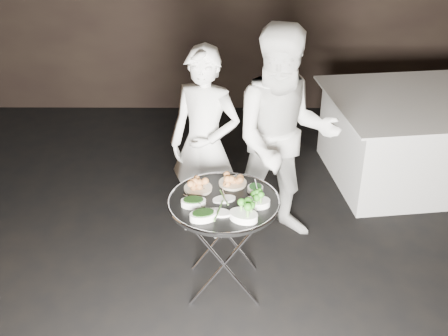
{
  "coord_description": "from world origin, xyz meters",
  "views": [
    {
      "loc": [
        0.02,
        -3.19,
        2.88
      ],
      "look_at": [
        0.0,
        0.23,
        0.95
      ],
      "focal_mm": 45.0,
      "sensor_mm": 36.0,
      "label": 1
    }
  ],
  "objects_px": {
    "serving_tray": "(224,202)",
    "dining_table": "(404,139)",
    "waiter_right": "(284,138)",
    "waiter_left": "(205,145)",
    "tray_stand": "(224,241)"
  },
  "relations": [
    {
      "from": "waiter_right",
      "to": "dining_table",
      "type": "height_order",
      "value": "waiter_right"
    },
    {
      "from": "tray_stand",
      "to": "serving_tray",
      "type": "relative_size",
      "value": 0.96
    },
    {
      "from": "waiter_left",
      "to": "dining_table",
      "type": "xyz_separation_m",
      "value": [
        1.91,
        0.9,
        -0.39
      ]
    },
    {
      "from": "tray_stand",
      "to": "dining_table",
      "type": "height_order",
      "value": "dining_table"
    },
    {
      "from": "dining_table",
      "to": "serving_tray",
      "type": "bearing_deg",
      "value": -136.69
    },
    {
      "from": "serving_tray",
      "to": "dining_table",
      "type": "height_order",
      "value": "dining_table"
    },
    {
      "from": "serving_tray",
      "to": "waiter_left",
      "type": "height_order",
      "value": "waiter_left"
    },
    {
      "from": "serving_tray",
      "to": "waiter_right",
      "type": "relative_size",
      "value": 0.43
    },
    {
      "from": "tray_stand",
      "to": "dining_table",
      "type": "bearing_deg",
      "value": 43.31
    },
    {
      "from": "tray_stand",
      "to": "serving_tray",
      "type": "xyz_separation_m",
      "value": [
        -0.0,
        -0.0,
        0.34
      ]
    },
    {
      "from": "serving_tray",
      "to": "dining_table",
      "type": "bearing_deg",
      "value": 43.31
    },
    {
      "from": "serving_tray",
      "to": "tray_stand",
      "type": "bearing_deg",
      "value": 82.0
    },
    {
      "from": "waiter_left",
      "to": "waiter_right",
      "type": "bearing_deg",
      "value": 15.48
    },
    {
      "from": "tray_stand",
      "to": "serving_tray",
      "type": "bearing_deg",
      "value": -98.0
    },
    {
      "from": "waiter_right",
      "to": "tray_stand",
      "type": "bearing_deg",
      "value": -128.56
    }
  ]
}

